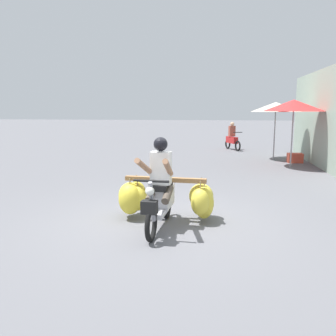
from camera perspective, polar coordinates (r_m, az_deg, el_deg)
ground_plane at (r=6.51m, az=-0.89°, el=-8.77°), size 120.00×120.00×0.00m
motorbike_main_loaded at (r=6.42m, az=-1.25°, el=-4.46°), size 1.88×1.84×1.58m
motorbike_distant_ahead_left at (r=18.14m, az=10.34°, el=4.70°), size 0.82×1.51×1.40m
market_umbrella_near_shop at (r=14.95m, az=17.04°, el=9.42°), size 1.96×1.96×2.32m
market_umbrella_further_along at (r=13.11m, az=19.68°, el=9.50°), size 2.08×2.08×2.37m
produce_crate at (r=14.45m, az=19.85°, el=1.54°), size 0.56×0.40×0.36m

